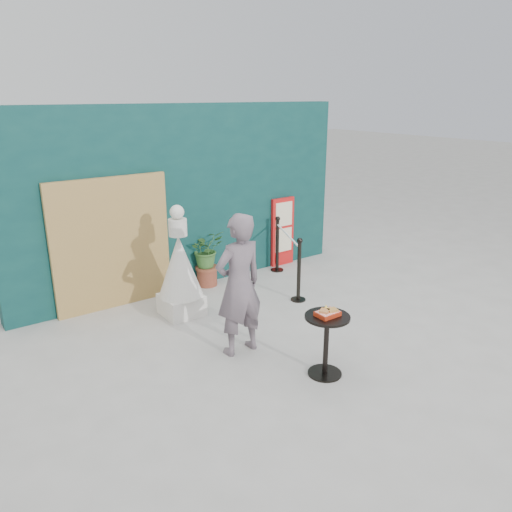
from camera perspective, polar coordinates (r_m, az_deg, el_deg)
The scene contains 10 objects.
ground at distance 6.45m, azimuth 6.41°, elevation -11.19°, with size 60.00×60.00×0.00m, color #ADAAA5.
back_wall at distance 8.38m, azimuth -7.92°, elevation 6.61°, with size 6.00×0.30×3.00m, color #0B3132.
bamboo_fence at distance 7.76m, azimuth -16.13°, elevation 1.34°, with size 1.80×0.08×2.00m, color tan.
woman at distance 6.13m, azimuth -1.96°, elevation -3.33°, with size 0.66×0.43×1.81m, color slate.
menu_board at distance 9.45m, azimuth 3.06°, elevation 2.77°, with size 0.50×0.07×1.30m.
statue at distance 7.34m, azimuth -8.69°, elevation -1.73°, with size 0.65×0.65×1.66m.
cafe_table at distance 5.85m, azimuth 8.06°, elevation -9.02°, with size 0.52×0.52×0.75m.
food_basket at distance 5.72m, azimuth 8.18°, elevation -6.43°, with size 0.26×0.19×0.11m.
planter at distance 8.46m, azimuth -5.71°, elevation 0.24°, with size 0.57×0.49×0.97m.
stanchion_barrier at distance 8.49m, azimuth 3.60°, elevation -0.11°, with size 0.84×1.54×1.03m.
Camera 1 is at (-3.86, -4.10, 3.15)m, focal length 35.00 mm.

